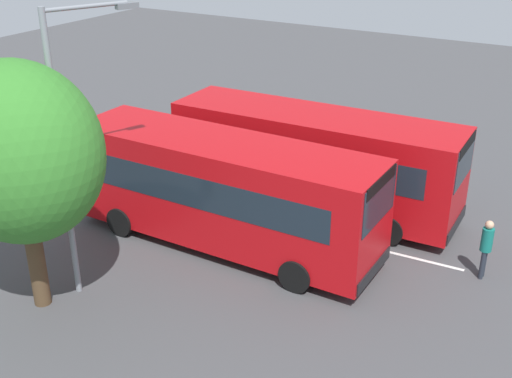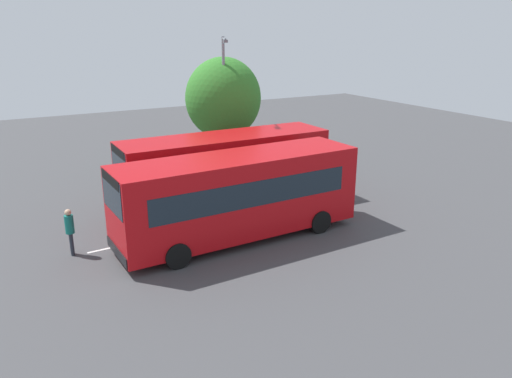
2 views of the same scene
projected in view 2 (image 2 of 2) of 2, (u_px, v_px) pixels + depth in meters
name	position (u px, v px, depth m)	size (l,w,h in m)	color
ground_plane	(235.00, 220.00, 21.64)	(64.27, 64.27, 0.00)	#424244
bus_far_left	(225.00, 168.00, 22.86)	(9.72, 2.74, 3.35)	#B70C11
bus_center_left	(238.00, 194.00, 19.26)	(9.76, 2.88, 3.35)	#B70C11
pedestrian	(70.00, 228.00, 18.03)	(0.34, 0.34, 1.78)	#232833
street_lamp	(224.00, 100.00, 26.28)	(1.09, 2.33, 7.54)	gray
depot_tree	(223.00, 99.00, 27.48)	(4.25, 3.83, 6.48)	#4C3823
lane_stripe_outer_left	(235.00, 220.00, 21.63)	(12.58, 0.12, 0.01)	silver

